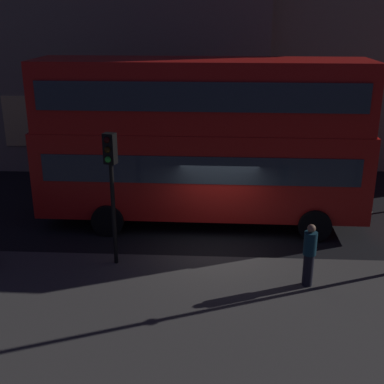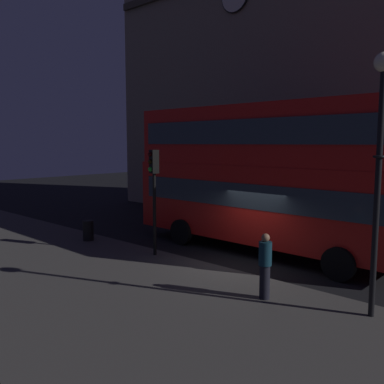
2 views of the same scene
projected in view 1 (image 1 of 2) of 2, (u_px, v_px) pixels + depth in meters
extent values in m
plane|color=black|center=(218.00, 250.00, 15.82)|extent=(80.00, 80.00, 0.00)
cube|color=#423F3D|center=(217.00, 339.00, 11.43)|extent=(44.00, 7.98, 0.12)
cube|color=#E5C67F|center=(29.00, 121.00, 22.82)|extent=(2.29, 0.06, 2.29)
cube|color=#F2D18C|center=(107.00, 119.00, 22.58)|extent=(2.29, 0.06, 2.33)
cube|color=#E5C67F|center=(186.00, 120.00, 22.40)|extent=(2.29, 0.06, 1.88)
cube|color=#F2D18C|center=(316.00, 121.00, 23.02)|extent=(1.33, 0.06, 2.05)
cube|color=#E5C67F|center=(363.00, 118.00, 22.86)|extent=(1.33, 0.06, 1.92)
cube|color=red|center=(201.00, 170.00, 17.24)|extent=(11.06, 2.58, 2.88)
cube|color=red|center=(202.00, 94.00, 16.38)|extent=(10.84, 2.53, 2.24)
cube|color=#2D3842|center=(201.00, 160.00, 17.12)|extent=(10.18, 2.64, 0.90)
cube|color=#2D3842|center=(202.00, 91.00, 16.34)|extent=(10.18, 2.64, 0.90)
cube|color=#F2D84C|center=(375.00, 76.00, 15.85)|extent=(0.09, 1.49, 0.44)
sphere|color=white|center=(356.00, 195.00, 18.03)|extent=(0.24, 0.24, 0.24)
sphere|color=white|center=(368.00, 212.00, 16.52)|extent=(0.24, 0.24, 0.24)
cylinder|color=black|center=(303.00, 198.00, 18.71)|extent=(1.07, 0.25, 1.07)
cylinder|color=black|center=(315.00, 226.00, 16.28)|extent=(1.07, 0.25, 1.07)
cylinder|color=black|center=(123.00, 194.00, 19.12)|extent=(1.07, 0.25, 1.07)
cylinder|color=black|center=(108.00, 221.00, 16.69)|extent=(1.07, 0.25, 1.07)
cylinder|color=black|center=(114.00, 215.00, 14.29)|extent=(0.12, 0.12, 3.03)
cube|color=black|center=(110.00, 148.00, 13.63)|extent=(0.38, 0.33, 0.85)
sphere|color=black|center=(107.00, 140.00, 13.41)|extent=(0.17, 0.17, 0.17)
sphere|color=black|center=(107.00, 150.00, 13.50)|extent=(0.17, 0.17, 0.17)
sphere|color=green|center=(108.00, 159.00, 13.59)|extent=(0.17, 0.17, 0.17)
cylinder|color=black|center=(308.00, 270.00, 13.44)|extent=(0.28, 0.28, 0.91)
cylinder|color=#0F2D3D|center=(310.00, 243.00, 13.18)|extent=(0.35, 0.35, 0.63)
sphere|color=#8C664C|center=(312.00, 228.00, 13.04)|extent=(0.22, 0.22, 0.22)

